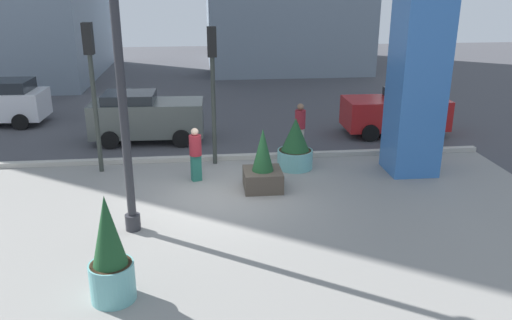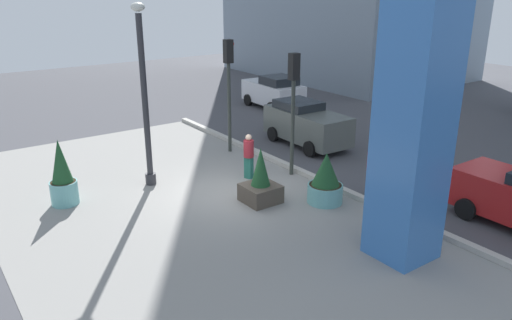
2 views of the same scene
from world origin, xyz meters
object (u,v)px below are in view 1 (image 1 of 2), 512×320
object	(u,v)px
lamp_post	(123,111)
pedestrian_crossing	(196,152)
car_intersection	(396,112)
traffic_light_corner	(213,74)
potted_plant_mid_plaza	(263,168)
art_pillar_blue	(418,70)
potted_plant_by_pillar	(110,256)
potted_plant_near_right	(295,146)
pedestrian_on_sidewalk	(300,125)
traffic_light_far_side	(92,74)
car_far_lane	(146,117)

from	to	relation	value
lamp_post	pedestrian_crossing	xyz separation A→B (m)	(1.51, 3.07, -2.02)
car_intersection	traffic_light_corner	bearing A→B (deg)	-158.99
potted_plant_mid_plaza	pedestrian_crossing	world-z (taller)	potted_plant_mid_plaza
art_pillar_blue	traffic_light_corner	distance (m)	6.15
car_intersection	potted_plant_by_pillar	bearing A→B (deg)	-132.21
potted_plant_near_right	traffic_light_corner	size ratio (longest dim) A/B	0.38
car_intersection	pedestrian_crossing	world-z (taller)	car_intersection
art_pillar_blue	pedestrian_on_sidewalk	distance (m)	4.38
pedestrian_on_sidewalk	traffic_light_far_side	bearing A→B (deg)	-169.14
traffic_light_corner	car_far_lane	bearing A→B (deg)	131.08
pedestrian_crossing	potted_plant_near_right	bearing A→B (deg)	13.88
lamp_post	car_intersection	distance (m)	11.85
potted_plant_by_pillar	potted_plant_mid_plaza	size ratio (longest dim) A/B	1.18
potted_plant_near_right	pedestrian_on_sidewalk	size ratio (longest dim) A/B	0.96
potted_plant_by_pillar	pedestrian_on_sidewalk	bearing A→B (deg)	58.49
potted_plant_near_right	art_pillar_blue	bearing A→B (deg)	-10.42
car_far_lane	car_intersection	distance (m)	9.46
traffic_light_far_side	pedestrian_on_sidewalk	bearing A→B (deg)	10.86
potted_plant_near_right	potted_plant_by_pillar	bearing A→B (deg)	-124.69
potted_plant_by_pillar	traffic_light_far_side	bearing A→B (deg)	101.36
lamp_post	pedestrian_crossing	world-z (taller)	lamp_post
potted_plant_by_pillar	traffic_light_corner	bearing A→B (deg)	73.94
lamp_post	car_intersection	size ratio (longest dim) A/B	1.55
art_pillar_blue	potted_plant_near_right	size ratio (longest dim) A/B	3.86
potted_plant_by_pillar	pedestrian_on_sidewalk	xyz separation A→B (m)	(5.09, 8.30, 0.04)
traffic_light_corner	potted_plant_near_right	bearing A→B (deg)	-15.78
potted_plant_near_right	car_far_lane	size ratio (longest dim) A/B	0.40
car_far_lane	potted_plant_by_pillar	bearing A→B (deg)	-88.44
lamp_post	traffic_light_far_side	distance (m)	4.43
potted_plant_by_pillar	car_intersection	size ratio (longest dim) A/B	0.55
lamp_post	car_intersection	bearing A→B (deg)	38.38
art_pillar_blue	pedestrian_on_sidewalk	bearing A→B (deg)	143.64
pedestrian_on_sidewalk	potted_plant_near_right	bearing A→B (deg)	-105.67
traffic_light_corner	traffic_light_far_side	world-z (taller)	traffic_light_far_side
potted_plant_by_pillar	traffic_light_corner	distance (m)	7.98
art_pillar_blue	traffic_light_far_side	world-z (taller)	art_pillar_blue
car_intersection	pedestrian_on_sidewalk	bearing A→B (deg)	-156.04
pedestrian_crossing	traffic_light_far_side	bearing A→B (deg)	159.32
potted_plant_near_right	potted_plant_mid_plaza	world-z (taller)	potted_plant_mid_plaza
traffic_light_far_side	car_far_lane	size ratio (longest dim) A/B	1.11
traffic_light_corner	car_intersection	xyz separation A→B (m)	(7.04, 2.71, -2.05)
art_pillar_blue	pedestrian_crossing	bearing A→B (deg)	-178.91
potted_plant_by_pillar	pedestrian_on_sidewalk	size ratio (longest dim) A/B	1.23
potted_plant_near_right	traffic_light_corner	bearing A→B (deg)	164.22
traffic_light_far_side	pedestrian_on_sidewalk	distance (m)	6.95
lamp_post	potted_plant_near_right	xyz separation A→B (m)	(4.61, 3.83, -2.20)
car_intersection	potted_plant_mid_plaza	bearing A→B (deg)	-138.82
traffic_light_corner	car_far_lane	distance (m)	4.18
pedestrian_crossing	lamp_post	bearing A→B (deg)	-116.18
potted_plant_mid_plaza	potted_plant_by_pillar	bearing A→B (deg)	-123.94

